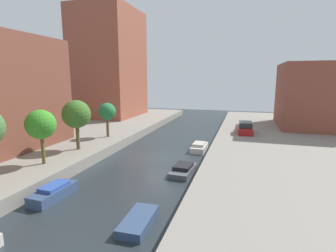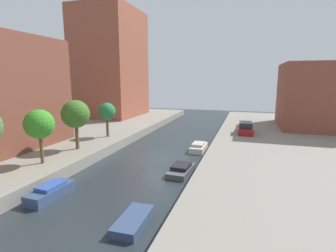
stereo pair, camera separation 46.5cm
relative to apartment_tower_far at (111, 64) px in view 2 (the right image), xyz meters
name	(u,v)px [view 2 (the right image)]	position (x,y,z in m)	size (l,w,h in m)	color
ground_plane	(157,157)	(16.00, -19.88, -10.54)	(84.00, 84.00, 0.00)	#232B30
quay_left	(37,142)	(1.00, -19.88, -10.04)	(20.00, 64.00, 1.00)	gray
quay_right	(324,168)	(31.00, -19.88, -10.04)	(20.00, 64.00, 1.00)	gray
apartment_tower_far	(111,64)	(0.00, 0.00, 0.00)	(10.00, 12.22, 19.08)	brown
low_block_right	(319,96)	(34.00, -2.53, -5.03)	(10.00, 11.16, 9.02)	brown
street_tree_1	(39,124)	(8.57, -27.15, -6.29)	(2.37, 2.37, 4.47)	brown
street_tree_2	(76,114)	(8.57, -22.49, -6.08)	(2.73, 2.73, 4.86)	brown
street_tree_3	(107,112)	(8.57, -16.64, -6.54)	(2.05, 2.05, 4.07)	brown
parked_car	(245,128)	(24.42, -9.66, -8.93)	(1.95, 4.51, 1.47)	maroon
moored_boat_left_2	(51,192)	(12.23, -30.47, -10.13)	(1.49, 3.46, 0.93)	#33476B
moored_boat_right_1	(133,221)	(18.92, -31.88, -10.30)	(1.48, 3.17, 0.49)	#33476B
moored_boat_right_2	(181,170)	(19.45, -23.44, -10.23)	(1.78, 3.56, 0.75)	#4C5156
moored_boat_right_3	(199,147)	(19.58, -16.06, -10.15)	(1.50, 3.48, 0.91)	beige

